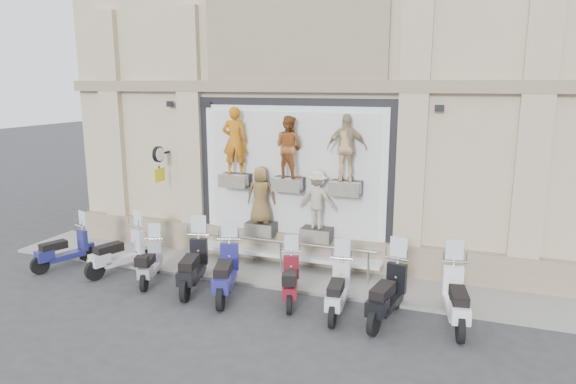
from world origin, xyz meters
name	(u,v)px	position (x,y,z in m)	size (l,w,h in m)	color
ground	(249,305)	(0.00, 0.00, 0.00)	(90.00, 90.00, 0.00)	#2F2F32
sidewalk	(282,272)	(0.00, 2.10, 0.04)	(16.00, 2.20, 0.08)	gray
building	(335,50)	(0.00, 7.00, 6.00)	(14.00, 8.60, 12.00)	#C0B08C
shop_vitrine	(293,180)	(0.06, 2.75, 2.41)	(5.60, 0.83, 4.30)	black
guard_rail	(281,258)	(0.00, 2.00, 0.47)	(5.06, 0.10, 0.93)	#9EA0A5
clock_sign_bracket	(159,159)	(-3.90, 2.47, 2.80)	(0.10, 0.80, 1.02)	black
scooter_a	(63,242)	(-5.73, 0.48, 0.74)	(0.53, 1.81, 1.47)	navy
scooter_b	(118,244)	(-4.07, 0.69, 0.79)	(0.57, 1.95, 1.59)	#B8B9BF
scooter_c	(150,256)	(-2.92, 0.42, 0.69)	(0.49, 1.69, 1.37)	gray
scooter_d	(192,256)	(-1.67, 0.39, 0.84)	(0.60, 2.07, 1.68)	black
scooter_e	(225,262)	(-0.72, 0.26, 0.85)	(0.61, 2.10, 1.70)	navy
scooter_f	(290,272)	(0.81, 0.51, 0.71)	(0.51, 1.76, 1.43)	maroon
scooter_g	(338,281)	(1.98, 0.28, 0.75)	(0.54, 1.86, 1.51)	silver
scooter_h	(387,283)	(3.04, 0.30, 0.83)	(0.59, 2.04, 1.66)	black
scooter_i	(457,288)	(4.42, 0.58, 0.82)	(0.59, 2.02, 1.64)	white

